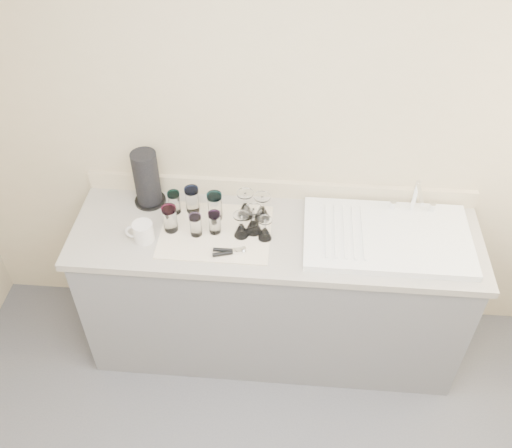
# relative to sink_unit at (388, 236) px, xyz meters

# --- Properties ---
(room_envelope) EXTENTS (3.54, 3.50, 2.52)m
(room_envelope) POSITION_rel_sink_unit_xyz_m (-0.55, -1.20, 0.64)
(room_envelope) COLOR #4A4A4F
(room_envelope) RESTS_ON ground
(counter_unit) EXTENTS (2.06, 0.62, 0.90)m
(counter_unit) POSITION_rel_sink_unit_xyz_m (-0.55, -0.00, -0.47)
(counter_unit) COLOR slate
(counter_unit) RESTS_ON ground
(sink_unit) EXTENTS (0.82, 0.50, 0.22)m
(sink_unit) POSITION_rel_sink_unit_xyz_m (0.00, 0.00, 0.00)
(sink_unit) COLOR white
(sink_unit) RESTS_ON counter_unit
(dish_towel) EXTENTS (0.55, 0.42, 0.01)m
(dish_towel) POSITION_rel_sink_unit_xyz_m (-0.85, -0.02, -0.02)
(dish_towel) COLOR white
(dish_towel) RESTS_ON counter_unit
(tumbler_teal) EXTENTS (0.06, 0.06, 0.13)m
(tumbler_teal) POSITION_rel_sink_unit_xyz_m (-1.08, 0.11, 0.05)
(tumbler_teal) COLOR white
(tumbler_teal) RESTS_ON dish_towel
(tumbler_cyan) EXTENTS (0.07, 0.07, 0.15)m
(tumbler_cyan) POSITION_rel_sink_unit_xyz_m (-0.99, 0.12, 0.06)
(tumbler_cyan) COLOR white
(tumbler_cyan) RESTS_ON dish_towel
(tumbler_purple) EXTENTS (0.08, 0.08, 0.15)m
(tumbler_purple) POSITION_rel_sink_unit_xyz_m (-0.87, 0.08, 0.07)
(tumbler_purple) COLOR white
(tumbler_purple) RESTS_ON dish_towel
(tumbler_magenta) EXTENTS (0.07, 0.07, 0.15)m
(tumbler_magenta) POSITION_rel_sink_unit_xyz_m (-1.08, -0.03, 0.06)
(tumbler_magenta) COLOR white
(tumbler_magenta) RESTS_ON dish_towel
(tumbler_blue) EXTENTS (0.06, 0.06, 0.12)m
(tumbler_blue) POSITION_rel_sink_unit_xyz_m (-0.95, -0.05, 0.05)
(tumbler_blue) COLOR white
(tumbler_blue) RESTS_ON dish_towel
(tumbler_lavender) EXTENTS (0.06, 0.06, 0.12)m
(tumbler_lavender) POSITION_rel_sink_unit_xyz_m (-0.85, -0.03, 0.05)
(tumbler_lavender) COLOR white
(tumbler_lavender) RESTS_ON dish_towel
(goblet_back_left) EXTENTS (0.09, 0.09, 0.15)m
(goblet_back_left) POSITION_rel_sink_unit_xyz_m (-0.72, 0.11, 0.04)
(goblet_back_left) COLOR white
(goblet_back_left) RESTS_ON dish_towel
(goblet_back_right) EXTENTS (0.08, 0.08, 0.15)m
(goblet_back_right) POSITION_rel_sink_unit_xyz_m (-0.63, 0.09, 0.04)
(goblet_back_right) COLOR white
(goblet_back_right) RESTS_ON dish_towel
(goblet_front_left) EXTENTS (0.08, 0.08, 0.13)m
(goblet_front_left) POSITION_rel_sink_unit_xyz_m (-0.72, -0.04, 0.03)
(goblet_front_left) COLOR white
(goblet_front_left) RESTS_ON dish_towel
(goblet_front_right) EXTENTS (0.07, 0.07, 0.12)m
(goblet_front_right) POSITION_rel_sink_unit_xyz_m (-0.60, -0.05, 0.03)
(goblet_front_right) COLOR white
(goblet_front_right) RESTS_ON dish_towel
(goblet_extra) EXTENTS (0.08, 0.08, 0.15)m
(goblet_extra) POSITION_rel_sink_unit_xyz_m (-0.66, -0.01, 0.04)
(goblet_extra) COLOR white
(goblet_extra) RESTS_ON dish_towel
(can_opener) EXTENTS (0.16, 0.07, 0.02)m
(can_opener) POSITION_rel_sink_unit_xyz_m (-0.77, -0.17, -0.00)
(can_opener) COLOR silver
(can_opener) RESTS_ON dish_towel
(white_mug) EXTENTS (0.14, 0.11, 0.10)m
(white_mug) POSITION_rel_sink_unit_xyz_m (-1.20, -0.10, 0.03)
(white_mug) COLOR silver
(white_mug) RESTS_ON counter_unit
(paper_towel_roll) EXTENTS (0.16, 0.16, 0.31)m
(paper_towel_roll) POSITION_rel_sink_unit_xyz_m (-1.23, 0.18, 0.13)
(paper_towel_roll) COLOR black
(paper_towel_roll) RESTS_ON counter_unit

